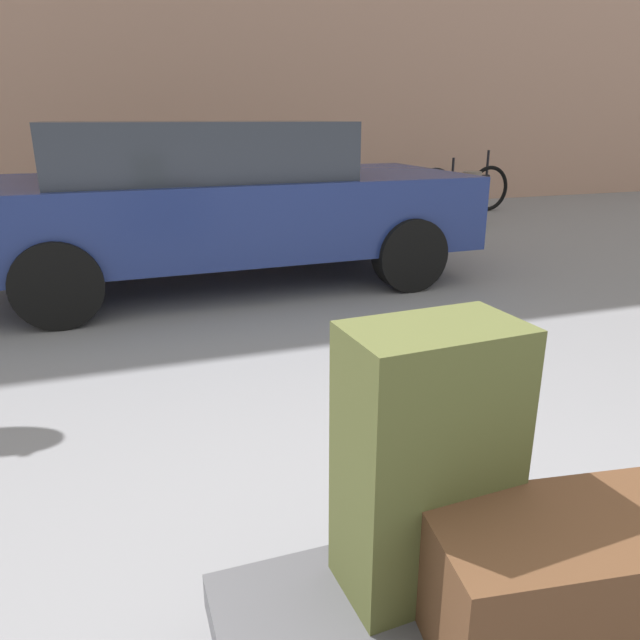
{
  "coord_description": "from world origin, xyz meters",
  "views": [
    {
      "loc": [
        -0.74,
        -0.92,
        1.45
      ],
      "look_at": [
        0.0,
        1.2,
        0.69
      ],
      "focal_mm": 33.6,
      "sensor_mm": 36.0,
      "label": 1
    }
  ],
  "objects_px": {
    "luggage_cart": "(484,639)",
    "parked_car": "(219,199)",
    "bicycle_leaning": "(462,189)",
    "bollard_kerb_near": "(391,203)",
    "bollard_kerb_mid": "(470,199)",
    "duffel_bag_brown_rear_left": "(575,578)",
    "suitcase_olive_rear_right": "(427,461)"
  },
  "relations": [
    {
      "from": "parked_car",
      "to": "bollard_kerb_near",
      "type": "relative_size",
      "value": 5.79
    },
    {
      "from": "bicycle_leaning",
      "to": "duffel_bag_brown_rear_left",
      "type": "bearing_deg",
      "value": -120.34
    },
    {
      "from": "parked_car",
      "to": "bollard_kerb_near",
      "type": "distance_m",
      "value": 3.21
    },
    {
      "from": "duffel_bag_brown_rear_left",
      "to": "bollard_kerb_near",
      "type": "distance_m",
      "value": 6.95
    },
    {
      "from": "duffel_bag_brown_rear_left",
      "to": "bicycle_leaning",
      "type": "relative_size",
      "value": 0.37
    },
    {
      "from": "luggage_cart",
      "to": "suitcase_olive_rear_right",
      "type": "distance_m",
      "value": 0.45
    },
    {
      "from": "luggage_cart",
      "to": "parked_car",
      "type": "xyz_separation_m",
      "value": [
        0.18,
        4.48,
        0.49
      ]
    },
    {
      "from": "bollard_kerb_near",
      "to": "bollard_kerb_mid",
      "type": "distance_m",
      "value": 1.22
    },
    {
      "from": "bicycle_leaning",
      "to": "bollard_kerb_mid",
      "type": "height_order",
      "value": "bicycle_leaning"
    },
    {
      "from": "bollard_kerb_mid",
      "to": "luggage_cart",
      "type": "bearing_deg",
      "value": -122.26
    },
    {
      "from": "bollard_kerb_near",
      "to": "parked_car",
      "type": "bearing_deg",
      "value": -144.46
    },
    {
      "from": "luggage_cart",
      "to": "bollard_kerb_mid",
      "type": "distance_m",
      "value": 7.49
    },
    {
      "from": "duffel_bag_brown_rear_left",
      "to": "bollard_kerb_mid",
      "type": "height_order",
      "value": "bollard_kerb_mid"
    },
    {
      "from": "luggage_cart",
      "to": "duffel_bag_brown_rear_left",
      "type": "height_order",
      "value": "duffel_bag_brown_rear_left"
    },
    {
      "from": "parked_car",
      "to": "bollard_kerb_mid",
      "type": "height_order",
      "value": "parked_car"
    },
    {
      "from": "luggage_cart",
      "to": "bollard_kerb_mid",
      "type": "bearing_deg",
      "value": 57.74
    },
    {
      "from": "suitcase_olive_rear_right",
      "to": "duffel_bag_brown_rear_left",
      "type": "bearing_deg",
      "value": -51.42
    },
    {
      "from": "duffel_bag_brown_rear_left",
      "to": "bicycle_leaning",
      "type": "xyz_separation_m",
      "value": [
        4.42,
        7.55,
        -0.12
      ]
    },
    {
      "from": "bollard_kerb_near",
      "to": "bicycle_leaning",
      "type": "bearing_deg",
      "value": 32.07
    },
    {
      "from": "luggage_cart",
      "to": "bicycle_leaning",
      "type": "bearing_deg",
      "value": 58.51
    },
    {
      "from": "duffel_bag_brown_rear_left",
      "to": "suitcase_olive_rear_right",
      "type": "relative_size",
      "value": 0.97
    },
    {
      "from": "duffel_bag_brown_rear_left",
      "to": "suitcase_olive_rear_right",
      "type": "bearing_deg",
      "value": 140.02
    },
    {
      "from": "suitcase_olive_rear_right",
      "to": "bollard_kerb_near",
      "type": "bearing_deg",
      "value": 61.87
    },
    {
      "from": "suitcase_olive_rear_right",
      "to": "bollard_kerb_mid",
      "type": "relative_size",
      "value": 0.91
    },
    {
      "from": "bollard_kerb_near",
      "to": "luggage_cart",
      "type": "bearing_deg",
      "value": -113.7
    },
    {
      "from": "parked_car",
      "to": "bicycle_leaning",
      "type": "relative_size",
      "value": 2.46
    },
    {
      "from": "suitcase_olive_rear_right",
      "to": "bollard_kerb_near",
      "type": "height_order",
      "value": "suitcase_olive_rear_right"
    },
    {
      "from": "parked_car",
      "to": "bicycle_leaning",
      "type": "height_order",
      "value": "parked_car"
    },
    {
      "from": "suitcase_olive_rear_right",
      "to": "luggage_cart",
      "type": "bearing_deg",
      "value": -64.27
    },
    {
      "from": "luggage_cart",
      "to": "bollard_kerb_near",
      "type": "height_order",
      "value": "bollard_kerb_near"
    },
    {
      "from": "bollard_kerb_near",
      "to": "bollard_kerb_mid",
      "type": "bearing_deg",
      "value": 0.0
    },
    {
      "from": "duffel_bag_brown_rear_left",
      "to": "bollard_kerb_mid",
      "type": "distance_m",
      "value": 7.5
    }
  ]
}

